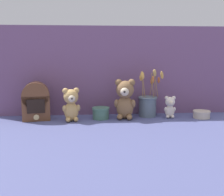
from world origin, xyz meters
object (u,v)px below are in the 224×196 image
(teddy_bear_large, at_px, (125,98))
(decorative_tin_short, at_px, (201,114))
(teddy_bear_medium, at_px, (71,104))
(teddy_bear_small, at_px, (170,106))
(flower_vase, at_px, (148,103))
(decorative_tin_tall, at_px, (101,113))
(vintage_radio, at_px, (36,101))

(teddy_bear_large, height_order, decorative_tin_short, teddy_bear_large)
(teddy_bear_medium, bearing_deg, teddy_bear_small, 3.44)
(teddy_bear_medium, distance_m, flower_vase, 0.51)
(teddy_bear_large, relative_size, decorative_tin_tall, 2.33)
(teddy_bear_small, xyz_separation_m, decorative_tin_tall, (-0.46, 0.01, -0.04))
(decorative_tin_short, bearing_deg, vintage_radio, 178.24)
(vintage_radio, bearing_deg, flower_vase, 3.29)
(decorative_tin_tall, distance_m, decorative_tin_short, 0.66)
(flower_vase, height_order, vintage_radio, flower_vase)
(teddy_bear_large, relative_size, decorative_tin_short, 2.28)
(vintage_radio, xyz_separation_m, decorative_tin_short, (1.07, -0.03, -0.10))
(teddy_bear_large, bearing_deg, decorative_tin_short, -1.49)
(teddy_bear_large, relative_size, teddy_bear_medium, 1.24)
(teddy_bear_small, relative_size, decorative_tin_tall, 1.30)
(teddy_bear_large, distance_m, flower_vase, 0.18)
(teddy_bear_large, bearing_deg, teddy_bear_small, 1.67)
(teddy_bear_medium, relative_size, decorative_tin_tall, 1.88)
(vintage_radio, height_order, decorative_tin_short, vintage_radio)
(teddy_bear_large, bearing_deg, teddy_bear_medium, -175.00)
(flower_vase, bearing_deg, decorative_tin_short, -12.29)
(teddy_bear_medium, relative_size, flower_vase, 0.65)
(teddy_bear_medium, relative_size, teddy_bear_small, 1.45)
(teddy_bear_medium, height_order, teddy_bear_small, teddy_bear_medium)
(teddy_bear_large, distance_m, teddy_bear_small, 0.31)
(decorative_tin_tall, bearing_deg, vintage_radio, 179.17)
(teddy_bear_small, bearing_deg, decorative_tin_short, -6.05)
(teddy_bear_small, xyz_separation_m, flower_vase, (-0.14, 0.05, 0.01))
(teddy_bear_medium, xyz_separation_m, flower_vase, (0.50, 0.09, -0.02))
(teddy_bear_small, xyz_separation_m, vintage_radio, (-0.87, 0.01, 0.04))
(teddy_bear_large, distance_m, teddy_bear_medium, 0.34)
(flower_vase, distance_m, decorative_tin_short, 0.36)
(teddy_bear_small, distance_m, flower_vase, 0.15)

